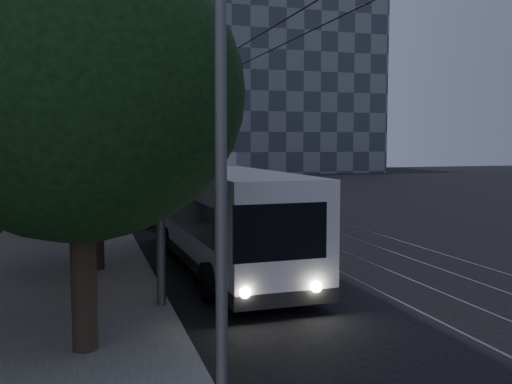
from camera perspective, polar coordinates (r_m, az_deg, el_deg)
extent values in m
plane|color=black|center=(18.11, 5.59, -7.03)|extent=(120.00, 120.00, 0.00)
cube|color=slate|center=(36.55, -17.95, -1.04)|extent=(5.00, 90.00, 0.15)
cube|color=gray|center=(37.23, -5.89, -0.82)|extent=(0.08, 90.00, 0.02)
cube|color=gray|center=(37.53, -3.73, -0.76)|extent=(0.08, 90.00, 0.02)
cube|color=gray|center=(37.92, -1.43, -0.69)|extent=(0.08, 90.00, 0.02)
cube|color=gray|center=(38.32, 0.64, -0.63)|extent=(0.08, 90.00, 0.02)
cylinder|color=black|center=(36.52, -12.40, 7.76)|extent=(0.02, 90.00, 0.02)
cylinder|color=black|center=(36.58, -11.29, 7.78)|extent=(0.02, 90.00, 0.02)
cylinder|color=slate|center=(6.58, -3.51, -1.71)|extent=(0.14, 0.14, 6.00)
cylinder|color=slate|center=(26.41, -13.68, 3.19)|extent=(0.14, 0.14, 6.00)
cylinder|color=slate|center=(46.38, -15.12, 3.88)|extent=(0.14, 0.14, 6.00)
cylinder|color=slate|center=(66.38, -15.69, 4.15)|extent=(0.14, 0.14, 6.00)
cube|color=#3B414B|center=(75.99, 2.25, 11.22)|extent=(22.00, 18.00, 24.00)
cube|color=silver|center=(17.20, -3.67, -2.09)|extent=(2.70, 11.20, 2.64)
cube|color=black|center=(17.38, -3.65, -5.96)|extent=(2.74, 11.24, 0.32)
cube|color=black|center=(17.63, -4.02, -1.54)|extent=(2.69, 8.88, 0.97)
cube|color=black|center=(11.89, 2.49, -4.03)|extent=(2.07, 0.14, 1.21)
cube|color=black|center=(22.57, -6.91, 0.11)|extent=(1.87, 0.14, 0.93)
cube|color=#28F42E|center=(11.79, 2.51, -0.02)|extent=(1.49, 0.10, 0.30)
cube|color=gray|center=(19.79, -5.55, 3.34)|extent=(2.03, 2.10, 0.46)
sphere|color=white|center=(11.86, -1.10, -10.00)|extent=(0.24, 0.24, 0.24)
sphere|color=white|center=(12.37, 6.04, -9.40)|extent=(0.24, 0.24, 0.24)
cylinder|color=slate|center=(20.70, -6.87, 6.53)|extent=(0.06, 4.21, 2.59)
cylinder|color=slate|center=(20.80, -5.36, 6.53)|extent=(0.06, 4.21, 2.59)
cylinder|color=black|center=(13.74, -4.83, -8.92)|extent=(0.28, 0.93, 0.93)
cylinder|color=black|center=(14.38, 4.13, -8.30)|extent=(0.28, 0.93, 0.93)
cylinder|color=black|center=(19.54, -8.56, -4.79)|extent=(0.28, 0.93, 0.93)
cylinder|color=black|center=(19.99, -2.10, -4.51)|extent=(0.28, 0.93, 0.93)
cylinder|color=black|center=(21.28, -9.26, -3.99)|extent=(0.28, 0.93, 0.93)
cylinder|color=black|center=(21.70, -3.31, -3.77)|extent=(0.28, 0.93, 0.93)
imported|color=gray|center=(28.05, -11.65, -1.03)|extent=(5.15, 6.91, 1.74)
imported|color=silver|center=(33.67, -9.95, -0.21)|extent=(3.41, 4.77, 1.51)
imported|color=silver|center=(38.36, -12.13, 0.27)|extent=(2.57, 4.92, 1.36)
imported|color=silver|center=(44.80, -13.70, 0.92)|extent=(2.44, 4.44, 1.39)
imported|color=silver|center=(51.51, -14.02, 1.39)|extent=(2.43, 4.14, 1.32)
cylinder|color=black|center=(10.46, -16.82, -9.13)|extent=(0.44, 0.44, 2.50)
ellipsoid|color=black|center=(10.18, -17.30, 9.54)|extent=(5.62, 5.62, 5.06)
cylinder|color=black|center=(16.87, -15.73, -3.53)|extent=(0.44, 0.44, 2.64)
ellipsoid|color=black|center=(16.71, -16.00, 7.55)|extent=(5.14, 5.14, 4.63)
cylinder|color=black|center=(25.05, -17.30, -0.61)|extent=(0.44, 0.44, 2.84)
ellipsoid|color=black|center=(24.95, -17.50, 6.89)|extent=(4.94, 4.94, 4.45)
cylinder|color=black|center=(35.41, -16.62, 1.11)|extent=(0.44, 0.44, 2.99)
ellipsoid|color=black|center=(35.36, -16.77, 6.88)|extent=(5.52, 5.52, 4.97)
cylinder|color=black|center=(44.13, -16.52, 1.35)|extent=(0.44, 0.44, 2.24)
ellipsoid|color=black|center=(44.05, -16.62, 5.30)|extent=(5.12, 5.12, 4.60)
cylinder|color=black|center=(50.40, -16.59, 2.02)|extent=(0.44, 0.44, 2.66)
ellipsoid|color=black|center=(50.35, -16.69, 5.95)|extent=(5.69, 5.69, 5.12)
cylinder|color=slate|center=(12.66, -9.69, 7.77)|extent=(0.20, 0.20, 8.79)
cylinder|color=slate|center=(36.94, -14.53, 6.06)|extent=(0.20, 0.20, 9.11)
cylinder|color=slate|center=(37.33, -13.10, 12.54)|extent=(2.00, 0.12, 0.12)
sphere|color=#F8D288|center=(37.39, -11.67, 12.41)|extent=(0.44, 0.44, 0.44)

